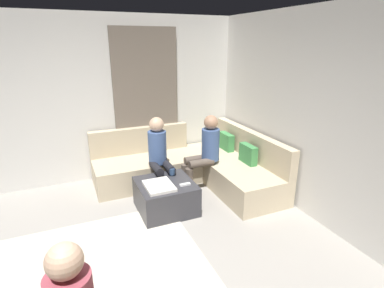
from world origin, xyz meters
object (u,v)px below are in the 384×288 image
at_px(game_remote, 185,184).
at_px(person_on_couch_side, 159,154).
at_px(sectional_couch, 195,166).
at_px(ottoman, 166,196).
at_px(coffee_mug, 172,172).
at_px(person_on_couch_back, 205,150).

distance_m(game_remote, person_on_couch_side, 0.75).
xyz_separation_m(sectional_couch, game_remote, (0.85, -0.52, 0.15)).
relative_size(ottoman, coffee_mug, 8.00).
height_order(sectional_couch, person_on_couch_side, person_on_couch_side).
relative_size(game_remote, person_on_couch_back, 0.12).
relative_size(sectional_couch, person_on_couch_side, 2.12).
relative_size(sectional_couch, person_on_couch_back, 2.12).
bearing_deg(coffee_mug, game_remote, 5.71).
bearing_deg(coffee_mug, person_on_couch_back, 106.98).
distance_m(ottoman, person_on_couch_side, 0.69).
height_order(sectional_couch, coffee_mug, sectional_couch).
height_order(sectional_couch, ottoman, sectional_couch).
distance_m(ottoman, game_remote, 0.36).
relative_size(coffee_mug, person_on_couch_side, 0.08).
relative_size(game_remote, person_on_couch_side, 0.12).
bearing_deg(person_on_couch_back, game_remote, 135.50).
bearing_deg(coffee_mug, person_on_couch_side, -163.18).
bearing_deg(ottoman, person_on_couch_back, 117.11).
bearing_deg(person_on_couch_side, sectional_couch, -167.28).
height_order(coffee_mug, person_on_couch_back, person_on_couch_back).
bearing_deg(person_on_couch_back, coffee_mug, 106.98).
bearing_deg(sectional_couch, person_on_couch_side, -77.28).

